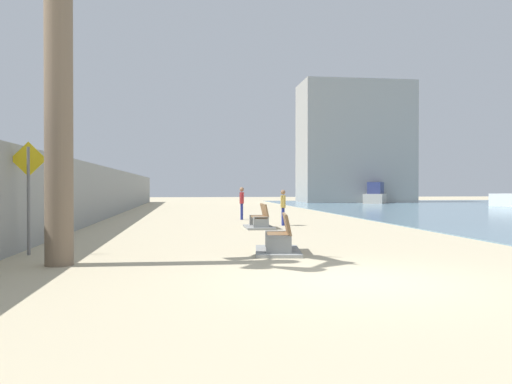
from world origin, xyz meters
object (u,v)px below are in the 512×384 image
bench_far (259,222)px  person_walking (242,201)px  bench_near (279,243)px  pedestrian_sign (29,185)px  person_standing (283,205)px  boat_outer (377,195)px

bench_far → person_walking: size_ratio=1.28×
bench_far → person_walking: bearing=91.4°
bench_near → pedestrian_sign: pedestrian_sign is taller
person_standing → boat_outer: (15.41, 29.58, -0.07)m
bench_far → pedestrian_sign: bearing=-132.0°
bench_far → person_walking: person_walking is taller
person_walking → person_standing: bearing=-72.2°
bench_far → person_standing: bearing=46.9°
bench_far → person_standing: size_ratio=1.38×
person_standing → boat_outer: bearing=62.5°
person_walking → bench_far: bearing=-88.6°
person_standing → bench_near: bearing=-101.3°
bench_near → boat_outer: (17.22, 38.68, 0.57)m
boat_outer → person_walking: bearing=-123.4°
person_walking → pedestrian_sign: bearing=-116.9°
bench_far → pedestrian_sign: pedestrian_sign is taller
person_standing → pedestrian_sign: bearing=-132.1°
boat_outer → pedestrian_sign: (-23.30, -38.30, 0.90)m
person_walking → boat_outer: (16.76, 25.40, -0.15)m
person_standing → boat_outer: size_ratio=0.20×
bench_near → person_walking: bearing=88.0°
bench_near → person_standing: person_standing is taller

